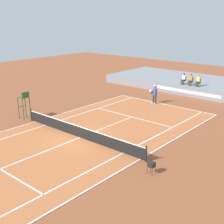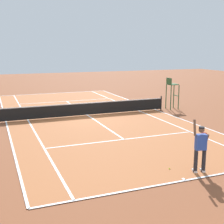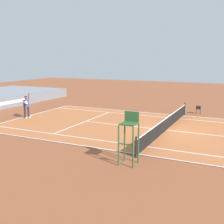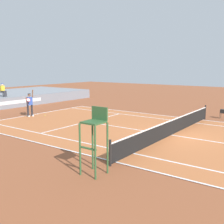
% 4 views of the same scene
% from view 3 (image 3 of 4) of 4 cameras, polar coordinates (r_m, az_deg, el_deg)
% --- Properties ---
extents(ground_plane, '(80.00, 80.00, 0.00)m').
position_cam_3_polar(ground_plane, '(19.80, 10.90, -3.64)').
color(ground_plane, brown).
extents(court, '(11.08, 23.88, 0.03)m').
position_cam_3_polar(court, '(19.80, 10.90, -3.61)').
color(court, '#B76638').
rests_on(court, ground).
extents(net, '(11.98, 0.10, 1.07)m').
position_cam_3_polar(net, '(19.68, 10.96, -2.17)').
color(net, black).
rests_on(net, ground).
extents(tennis_player, '(0.83, 0.61, 2.08)m').
position_cam_3_polar(tennis_player, '(24.24, -16.76, 1.13)').
color(tennis_player, '#232328').
rests_on(tennis_player, ground).
extents(tennis_ball, '(0.07, 0.07, 0.07)m').
position_cam_3_polar(tennis_ball, '(24.65, -14.08, -0.85)').
color(tennis_ball, '#D1E533').
rests_on(tennis_ball, ground).
extents(umpire_chair, '(0.77, 0.77, 2.44)m').
position_cam_3_polar(umpire_chair, '(13.08, 3.49, -3.89)').
color(umpire_chair, '#2D562D').
rests_on(umpire_chair, ground).
extents(ball_hopper, '(0.36, 0.36, 0.70)m').
position_cam_3_polar(ball_hopper, '(26.22, 16.93, 0.88)').
color(ball_hopper, black).
rests_on(ball_hopper, ground).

